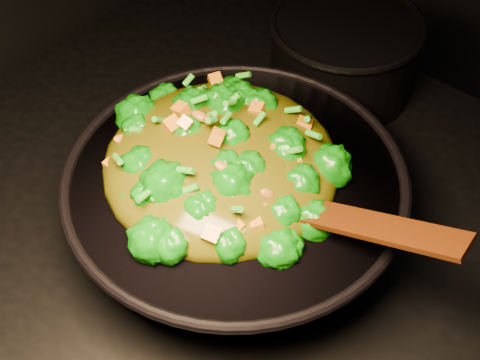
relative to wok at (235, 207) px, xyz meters
The scene contains 4 objects.
wok is the anchor object (origin of this frame).
stir_fry 0.12m from the wok, behind, with size 0.32×0.32×0.11m, color #0F7508, non-canonical shape.
spatula 0.21m from the wok, ahead, with size 0.27×0.04×0.01m, color #3B1106.
back_pot 0.38m from the wok, 100.76° to the left, with size 0.25×0.25×0.14m, color black.
Camera 1 is at (0.34, -0.50, 1.68)m, focal length 50.00 mm.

